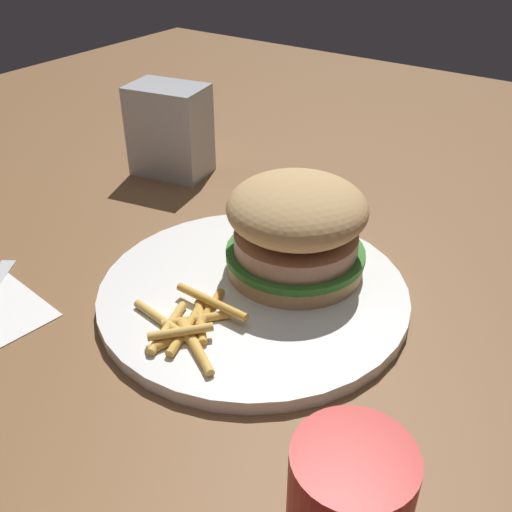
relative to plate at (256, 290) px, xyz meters
The scene contains 5 objects.
ground_plane 0.01m from the plate, 38.24° to the right, with size 1.60×1.60×0.00m, color brown.
plate is the anchor object (origin of this frame).
sandwich 0.07m from the plate, 70.24° to the left, with size 0.12×0.12×0.09m.
fries_pile 0.08m from the plate, 95.89° to the right, with size 0.10×0.09×0.01m.
napkin_dispenser 0.28m from the plate, 146.74° to the left, with size 0.09×0.06×0.11m, color #B7BABF.
Camera 1 is at (0.23, -0.34, 0.31)m, focal length 41.08 mm.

